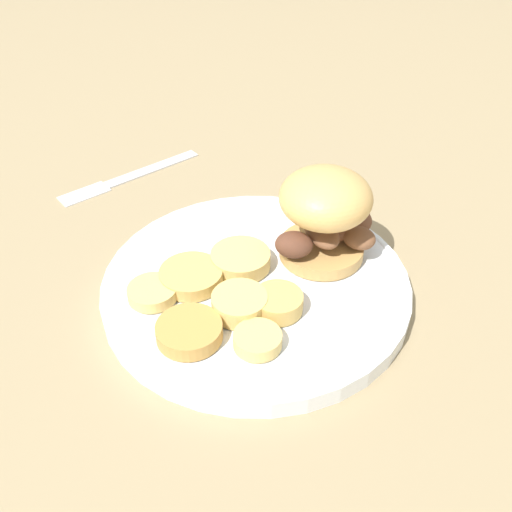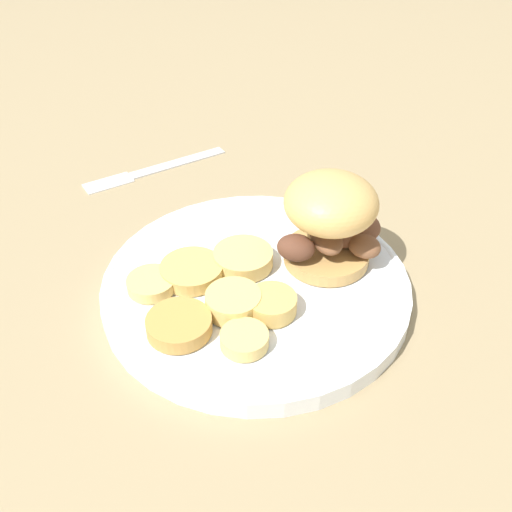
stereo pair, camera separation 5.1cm
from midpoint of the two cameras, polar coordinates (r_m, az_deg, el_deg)
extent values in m
plane|color=#937F5B|center=(0.54, -2.72, -3.69)|extent=(4.00, 4.00, 0.00)
cylinder|color=white|center=(0.54, -2.74, -3.03)|extent=(0.27, 0.27, 0.02)
torus|color=white|center=(0.53, -2.77, -2.47)|extent=(0.27, 0.27, 0.01)
cylinder|color=tan|center=(0.55, 3.61, 0.54)|extent=(0.08, 0.08, 0.01)
ellipsoid|color=brown|center=(0.56, 6.71, 3.37)|extent=(0.05, 0.04, 0.02)
ellipsoid|color=brown|center=(0.55, 4.29, 2.50)|extent=(0.03, 0.04, 0.02)
ellipsoid|color=brown|center=(0.54, 7.14, 1.62)|extent=(0.03, 0.04, 0.02)
ellipsoid|color=#563323|center=(0.52, 0.84, 0.98)|extent=(0.03, 0.04, 0.02)
ellipsoid|color=brown|center=(0.54, 3.56, 2.16)|extent=(0.05, 0.05, 0.02)
ellipsoid|color=tan|center=(0.52, 3.85, 5.47)|extent=(0.08, 0.08, 0.05)
cylinder|color=#DBB766|center=(0.49, -4.82, -4.62)|extent=(0.05, 0.05, 0.02)
cylinder|color=#DBB766|center=(0.54, -4.22, -0.45)|extent=(0.05, 0.05, 0.01)
cylinder|color=#BC8942|center=(0.48, -9.47, -7.24)|extent=(0.05, 0.05, 0.01)
cylinder|color=#DBB766|center=(0.52, -12.66, -3.52)|extent=(0.04, 0.04, 0.01)
cylinder|color=#DBB766|center=(0.47, -3.02, -8.13)|extent=(0.04, 0.04, 0.01)
cylinder|color=tan|center=(0.53, -8.99, -2.02)|extent=(0.06, 0.06, 0.01)
cylinder|color=tan|center=(0.49, -0.88, -4.59)|extent=(0.04, 0.04, 0.02)
cube|color=silver|center=(0.73, -11.86, 8.15)|extent=(0.11, 0.08, 0.00)
cube|color=silver|center=(0.71, -18.09, 5.61)|extent=(0.06, 0.05, 0.00)
camera|label=1|loc=(0.03, -92.86, -2.28)|focal=42.00mm
camera|label=2|loc=(0.03, 87.14, 2.28)|focal=42.00mm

